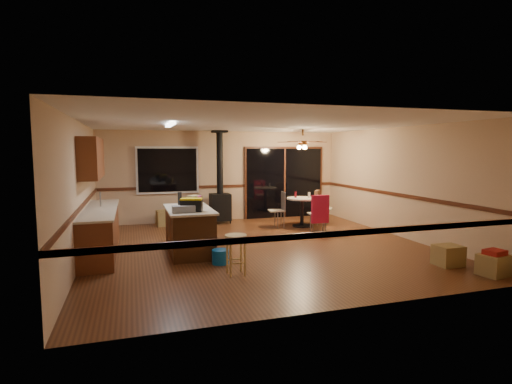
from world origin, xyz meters
name	(u,v)px	position (x,y,z in m)	size (l,w,h in m)	color
floor	(260,247)	(0.00, 0.00, 0.00)	(7.00, 7.00, 0.00)	#522B16
ceiling	(260,124)	(0.00, 0.00, 2.60)	(7.00, 7.00, 0.00)	silver
wall_back	(223,176)	(0.00, 3.50, 1.30)	(7.00, 7.00, 0.00)	tan
wall_front	(346,210)	(0.00, -3.50, 1.30)	(7.00, 7.00, 0.00)	tan
wall_left	(79,191)	(-3.50, 0.00, 1.30)	(7.00, 7.00, 0.00)	tan
wall_right	(401,182)	(3.50, 0.00, 1.30)	(7.00, 7.00, 0.00)	tan
chair_rail	(260,200)	(0.00, 0.00, 1.00)	(7.00, 7.00, 0.08)	#441F11
window	(168,170)	(-1.60, 3.45, 1.50)	(1.72, 0.10, 1.32)	black
sliding_door	(284,183)	(1.90, 3.45, 1.05)	(2.52, 0.10, 2.10)	black
lower_cabinets	(101,232)	(-3.20, 0.50, 0.43)	(0.60, 3.00, 0.86)	brown
countertop	(100,210)	(-3.20, 0.50, 0.88)	(0.64, 3.04, 0.04)	#C5B499
upper_cabinets	(92,158)	(-3.33, 0.70, 1.90)	(0.35, 2.00, 0.80)	brown
kitchen_island	(189,230)	(-1.50, 0.00, 0.45)	(0.88, 1.68, 0.90)	#3C210F
wood_stove	(220,197)	(-0.20, 3.05, 0.73)	(0.55, 0.50, 2.52)	black
ceiling_fan	(303,144)	(1.79, 1.86, 2.21)	(0.24, 0.24, 0.55)	brown
fluorescent_strip	(170,125)	(-1.80, 0.30, 2.56)	(0.10, 1.20, 0.04)	white
toolbox_grey	(184,209)	(-1.67, -0.51, 0.96)	(0.42, 0.23, 0.13)	slate
toolbox_black	(191,206)	(-1.51, -0.43, 1.01)	(0.40, 0.21, 0.22)	black
toolbox_yellow_lid	(191,199)	(-1.51, -0.43, 1.14)	(0.40, 0.21, 0.03)	gold
box_on_island	(195,200)	(-1.30, 0.55, 1.00)	(0.21, 0.29, 0.19)	olive
bottle_dark	(180,199)	(-1.64, 0.31, 1.05)	(0.08, 0.08, 0.29)	black
bottle_pink	(200,201)	(-1.27, 0.08, 1.02)	(0.08, 0.08, 0.24)	#D84C8C
bottle_white	(193,200)	(-1.33, 0.62, 0.99)	(0.06, 0.06, 0.18)	white
bar_stool	(236,255)	(-0.97, -1.66, 0.33)	(0.37, 0.37, 0.67)	tan
blue_bucket	(221,257)	(-1.08, -0.98, 0.13)	(0.31, 0.31, 0.26)	blue
dining_table	(302,207)	(1.79, 1.86, 0.53)	(0.82, 0.82, 0.78)	black
glass_red	(296,195)	(1.64, 1.96, 0.86)	(0.06, 0.06, 0.17)	#590C14
glass_cream	(309,195)	(1.97, 1.81, 0.86)	(0.06, 0.06, 0.15)	beige
chair_left	(280,205)	(1.20, 1.94, 0.59)	(0.45, 0.45, 0.51)	tan
chair_near	(320,209)	(1.88, 0.98, 0.60)	(0.45, 0.49, 0.70)	tan
chair_right	(318,203)	(2.34, 2.01, 0.60)	(0.62, 0.60, 0.70)	tan
box_under_window	(167,218)	(-1.69, 3.10, 0.21)	(0.52, 0.42, 0.42)	olive
box_corner_a	(494,265)	(3.08, -2.99, 0.17)	(0.46, 0.38, 0.35)	olive
box_corner_b	(448,255)	(2.79, -2.29, 0.18)	(0.45, 0.38, 0.36)	olive
box_small_red	(495,252)	(3.08, -2.99, 0.39)	(0.31, 0.26, 0.08)	maroon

